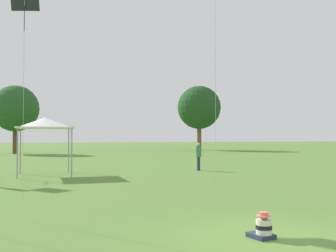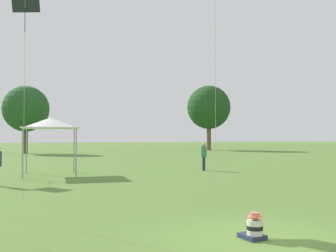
% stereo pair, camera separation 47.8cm
% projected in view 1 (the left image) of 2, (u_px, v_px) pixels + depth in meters
% --- Properties ---
extents(ground_plane, '(300.00, 300.00, 0.00)m').
position_uv_depth(ground_plane, '(265.00, 238.00, 8.51)').
color(ground_plane, '#567A33').
extents(seated_toddler, '(0.51, 0.59, 0.59)m').
position_uv_depth(seated_toddler, '(263.00, 228.00, 8.48)').
color(seated_toddler, '#282D47').
rests_on(seated_toddler, ground).
extents(person_standing_2, '(0.53, 0.53, 1.82)m').
position_uv_depth(person_standing_2, '(199.00, 154.00, 25.67)').
color(person_standing_2, '#282D42').
rests_on(person_standing_2, ground).
extents(canopy_tent, '(3.10, 3.10, 3.31)m').
position_uv_depth(canopy_tent, '(45.00, 123.00, 22.39)').
color(canopy_tent, white).
rests_on(canopy_tent, ground).
extents(kite_7, '(1.05, 0.56, 7.71)m').
position_uv_depth(kite_7, '(24.00, 1.00, 14.01)').
color(kite_7, '#1E2328').
rests_on(kite_7, ground).
extents(distant_tree_0, '(6.05, 6.05, 8.94)m').
position_uv_depth(distant_tree_0, '(15.00, 109.00, 51.21)').
color(distant_tree_0, brown).
rests_on(distant_tree_0, ground).
extents(distant_tree_1, '(7.24, 7.24, 10.76)m').
position_uv_depth(distant_tree_1, '(199.00, 108.00, 65.65)').
color(distant_tree_1, brown).
rests_on(distant_tree_1, ground).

